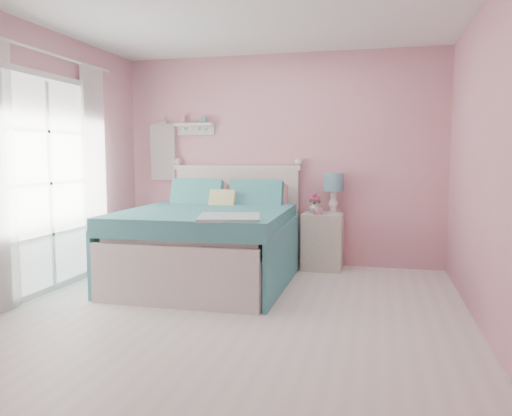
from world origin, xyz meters
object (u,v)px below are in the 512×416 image
at_px(table_lamp, 334,185).
at_px(vase, 315,207).
at_px(nightstand, 323,241).
at_px(bed, 211,243).
at_px(teacup, 318,211).

distance_m(table_lamp, vase, 0.35).
bearing_deg(nightstand, bed, -143.98).
relative_size(bed, teacup, 19.91).
xyz_separation_m(bed, nightstand, (1.12, 0.82, -0.07)).
bearing_deg(bed, teacup, 30.83).
relative_size(nightstand, teacup, 6.25).
distance_m(bed, table_lamp, 1.64).
bearing_deg(bed, table_lamp, 34.53).
xyz_separation_m(nightstand, vase, (-0.10, -0.01, 0.41)).
bearing_deg(vase, teacup, -67.40).
distance_m(table_lamp, teacup, 0.40).
xyz_separation_m(nightstand, teacup, (-0.05, -0.14, 0.38)).
bearing_deg(vase, bed, -141.79).
xyz_separation_m(nightstand, table_lamp, (0.11, 0.08, 0.67)).
bearing_deg(teacup, vase, 112.60).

